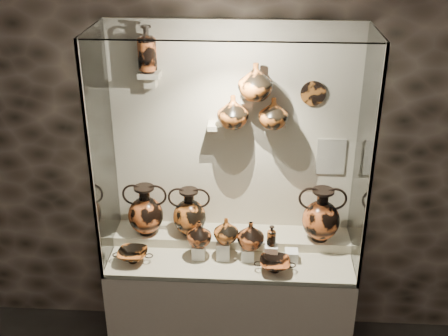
# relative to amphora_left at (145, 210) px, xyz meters

# --- Properties ---
(wall_back) EXTENTS (5.00, 0.02, 3.20)m
(wall_back) POSITION_rel_amphora_left_xyz_m (0.62, 0.18, 0.51)
(wall_back) COLOR black
(wall_back) RESTS_ON ground
(plinth) EXTENTS (1.70, 0.60, 0.80)m
(plinth) POSITION_rel_amphora_left_xyz_m (0.62, -0.14, -0.69)
(plinth) COLOR beige
(plinth) RESTS_ON floor
(front_tier) EXTENTS (1.68, 0.58, 0.03)m
(front_tier) POSITION_rel_amphora_left_xyz_m (0.62, -0.14, -0.27)
(front_tier) COLOR #BDB092
(front_tier) RESTS_ON plinth
(rear_tier) EXTENTS (1.70, 0.25, 0.10)m
(rear_tier) POSITION_rel_amphora_left_xyz_m (0.62, 0.04, -0.24)
(rear_tier) COLOR #BDB092
(rear_tier) RESTS_ON plinth
(back_panel) EXTENTS (1.70, 0.03, 1.60)m
(back_panel) POSITION_rel_amphora_left_xyz_m (0.62, 0.18, 0.51)
(back_panel) COLOR beige
(back_panel) RESTS_ON plinth
(glass_front) EXTENTS (1.70, 0.01, 1.60)m
(glass_front) POSITION_rel_amphora_left_xyz_m (0.62, -0.43, 0.51)
(glass_front) COLOR white
(glass_front) RESTS_ON plinth
(glass_left) EXTENTS (0.01, 0.60, 1.60)m
(glass_left) POSITION_rel_amphora_left_xyz_m (-0.23, -0.14, 0.51)
(glass_left) COLOR white
(glass_left) RESTS_ON plinth
(glass_right) EXTENTS (0.01, 0.60, 1.60)m
(glass_right) POSITION_rel_amphora_left_xyz_m (1.46, -0.14, 0.51)
(glass_right) COLOR white
(glass_right) RESTS_ON plinth
(glass_top) EXTENTS (1.70, 0.60, 0.01)m
(glass_top) POSITION_rel_amphora_left_xyz_m (0.62, -0.14, 1.31)
(glass_top) COLOR white
(glass_top) RESTS_ON back_panel
(frame_post_left) EXTENTS (0.02, 0.02, 1.60)m
(frame_post_left) POSITION_rel_amphora_left_xyz_m (-0.22, -0.43, 0.51)
(frame_post_left) COLOR gray
(frame_post_left) RESTS_ON plinth
(frame_post_right) EXTENTS (0.02, 0.02, 1.60)m
(frame_post_right) POSITION_rel_amphora_left_xyz_m (1.46, -0.43, 0.51)
(frame_post_right) COLOR gray
(frame_post_right) RESTS_ON plinth
(pedestal_a) EXTENTS (0.09, 0.09, 0.10)m
(pedestal_a) POSITION_rel_amphora_left_xyz_m (0.40, -0.19, -0.21)
(pedestal_a) COLOR silver
(pedestal_a) RESTS_ON front_tier
(pedestal_b) EXTENTS (0.09, 0.09, 0.13)m
(pedestal_b) POSITION_rel_amphora_left_xyz_m (0.57, -0.19, -0.19)
(pedestal_b) COLOR silver
(pedestal_b) RESTS_ON front_tier
(pedestal_c) EXTENTS (0.09, 0.09, 0.09)m
(pedestal_c) POSITION_rel_amphora_left_xyz_m (0.74, -0.19, -0.21)
(pedestal_c) COLOR silver
(pedestal_c) RESTS_ON front_tier
(pedestal_d) EXTENTS (0.09, 0.09, 0.12)m
(pedestal_d) POSITION_rel_amphora_left_xyz_m (0.90, -0.19, -0.20)
(pedestal_d) COLOR silver
(pedestal_d) RESTS_ON front_tier
(pedestal_e) EXTENTS (0.09, 0.09, 0.08)m
(pedestal_e) POSITION_rel_amphora_left_xyz_m (1.04, -0.19, -0.22)
(pedestal_e) COLOR silver
(pedestal_e) RESTS_ON front_tier
(bracket_ul) EXTENTS (0.14, 0.12, 0.04)m
(bracket_ul) POSITION_rel_amphora_left_xyz_m (0.07, 0.10, 0.96)
(bracket_ul) COLOR beige
(bracket_ul) RESTS_ON back_panel
(bracket_ca) EXTENTS (0.14, 0.12, 0.04)m
(bracket_ca) POSITION_rel_amphora_left_xyz_m (0.52, 0.10, 0.61)
(bracket_ca) COLOR beige
(bracket_ca) RESTS_ON back_panel
(bracket_cb) EXTENTS (0.10, 0.12, 0.04)m
(bracket_cb) POSITION_rel_amphora_left_xyz_m (0.72, 0.10, 0.81)
(bracket_cb) COLOR beige
(bracket_cb) RESTS_ON back_panel
(bracket_cc) EXTENTS (0.14, 0.12, 0.04)m
(bracket_cc) POSITION_rel_amphora_left_xyz_m (0.90, 0.10, 0.61)
(bracket_cc) COLOR beige
(bracket_cc) RESTS_ON back_panel
(amphora_left) EXTENTS (0.33, 0.33, 0.38)m
(amphora_left) POSITION_rel_amphora_left_xyz_m (0.00, 0.00, 0.00)
(amphora_left) COLOR #B55122
(amphora_left) RESTS_ON rear_tier
(amphora_mid) EXTENTS (0.32, 0.32, 0.36)m
(amphora_mid) POSITION_rel_amphora_left_xyz_m (0.31, 0.01, -0.01)
(amphora_mid) COLOR #BC5D21
(amphora_mid) RESTS_ON rear_tier
(amphora_right) EXTENTS (0.39, 0.39, 0.40)m
(amphora_right) POSITION_rel_amphora_left_xyz_m (1.24, -0.01, 0.01)
(amphora_right) COLOR #B55122
(amphora_right) RESTS_ON rear_tier
(jug_a) EXTENTS (0.19, 0.19, 0.18)m
(jug_a) POSITION_rel_amphora_left_xyz_m (0.40, -0.19, -0.07)
(jug_a) COLOR #B55122
(jug_a) RESTS_ON pedestal_a
(jug_b) EXTENTS (0.22, 0.22, 0.18)m
(jug_b) POSITION_rel_amphora_left_xyz_m (0.59, -0.17, -0.04)
(jug_b) COLOR #BC5D21
(jug_b) RESTS_ON pedestal_b
(jug_c) EXTENTS (0.25, 0.25, 0.20)m
(jug_c) POSITION_rel_amphora_left_xyz_m (0.75, -0.17, -0.07)
(jug_c) COLOR #B55122
(jug_c) RESTS_ON pedestal_c
(lekythos_small) EXTENTS (0.07, 0.07, 0.17)m
(lekythos_small) POSITION_rel_amphora_left_xyz_m (0.90, -0.19, -0.05)
(lekythos_small) COLOR #BC5D21
(lekythos_small) RESTS_ON pedestal_d
(kylix_left) EXTENTS (0.30, 0.27, 0.11)m
(kylix_left) POSITION_rel_amphora_left_xyz_m (-0.05, -0.27, -0.21)
(kylix_left) COLOR #BC5D21
(kylix_left) RESTS_ON front_tier
(kylix_right) EXTENTS (0.30, 0.27, 0.11)m
(kylix_right) POSITION_rel_amphora_left_xyz_m (0.92, -0.32, -0.21)
(kylix_right) COLOR #B55122
(kylix_right) RESTS_ON front_tier
(lekythos_tall) EXTENTS (0.17, 0.17, 0.34)m
(lekythos_tall) POSITION_rel_amphora_left_xyz_m (0.06, 0.08, 1.15)
(lekythos_tall) COLOR #B55122
(lekythos_tall) RESTS_ON bracket_ul
(ovoid_vase_a) EXTENTS (0.22, 0.22, 0.22)m
(ovoid_vase_a) POSITION_rel_amphora_left_xyz_m (0.62, 0.05, 0.74)
(ovoid_vase_a) COLOR #BC5D21
(ovoid_vase_a) RESTS_ON bracket_ca
(ovoid_vase_b) EXTENTS (0.29, 0.29, 0.24)m
(ovoid_vase_b) POSITION_rel_amphora_left_xyz_m (0.76, 0.04, 0.95)
(ovoid_vase_b) COLOR #BC5D21
(ovoid_vase_b) RESTS_ON bracket_cb
(ovoid_vase_c) EXTENTS (0.22, 0.22, 0.20)m
(ovoid_vase_c) POSITION_rel_amphora_left_xyz_m (0.88, 0.05, 0.73)
(ovoid_vase_c) COLOR #BC5D21
(ovoid_vase_c) RESTS_ON bracket_cc
(wall_plate) EXTENTS (0.17, 0.02, 0.17)m
(wall_plate) POSITION_rel_amphora_left_xyz_m (1.14, 0.15, 0.84)
(wall_plate) COLOR #99531E
(wall_plate) RESTS_ON back_panel
(info_placard) EXTENTS (0.20, 0.01, 0.26)m
(info_placard) POSITION_rel_amphora_left_xyz_m (1.30, 0.16, 0.38)
(info_placard) COLOR beige
(info_placard) RESTS_ON back_panel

